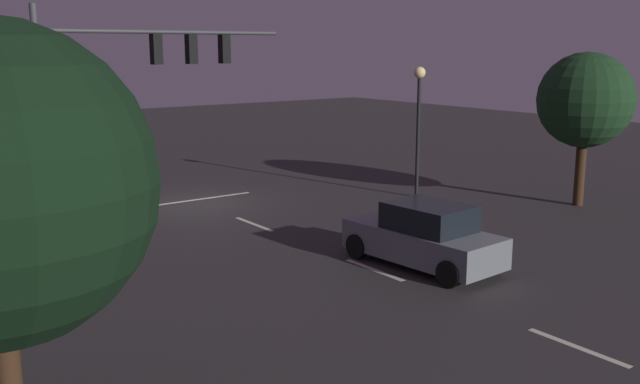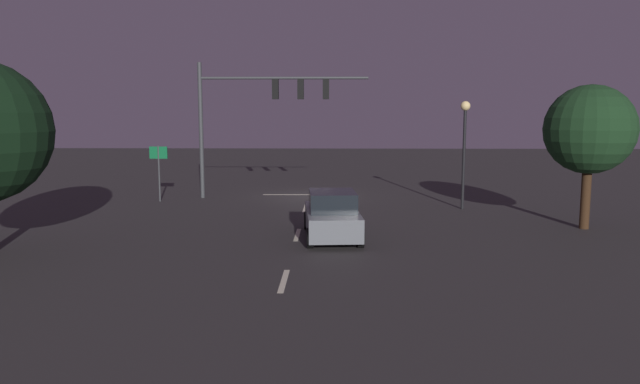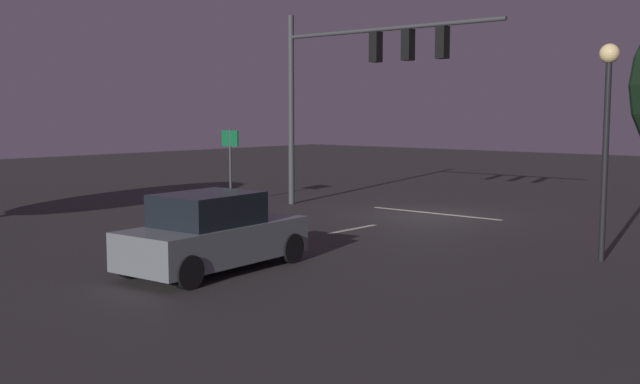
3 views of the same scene
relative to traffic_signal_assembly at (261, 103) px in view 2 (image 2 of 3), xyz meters
The scene contains 10 objects.
ground_plane 5.52m from the traffic_signal_assembly, 164.92° to the right, with size 80.00×80.00×0.00m, color #2D2B2B.
traffic_signal_assembly is the anchor object (origin of this frame).
lane_dash_far 6.42m from the traffic_signal_assembly, 125.68° to the left, with size 2.20×0.16×0.01m, color beige.
lane_dash_mid 10.84m from the traffic_signal_assembly, 104.43° to the left, with size 2.20×0.16×0.01m, color beige.
lane_dash_near 16.30m from the traffic_signal_assembly, 98.91° to the left, with size 2.20×0.16×0.01m, color beige.
stop_bar 5.60m from the traffic_signal_assembly, 153.78° to the right, with size 5.00×0.16×0.01m, color beige.
car_approaching 11.30m from the traffic_signal_assembly, 110.47° to the left, with size 2.19×4.47×1.70m.
street_lamp_left_kerb 10.36m from the traffic_signal_assembly, 160.91° to the left, with size 0.44×0.44×4.95m.
route_sign 5.92m from the traffic_signal_assembly, 15.62° to the left, with size 0.90×0.10×2.80m.
tree_left_near 15.61m from the traffic_signal_assembly, 149.46° to the left, with size 3.38×3.38×5.51m.
Camera 2 is at (-1.33, 31.60, 4.54)m, focal length 33.74 mm.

